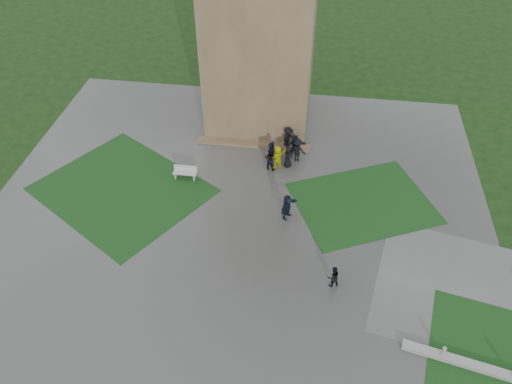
# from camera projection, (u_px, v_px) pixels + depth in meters

# --- Properties ---
(ground) EXTENTS (120.00, 120.00, 0.00)m
(ground) POSITION_uv_depth(u_px,v_px,m) (229.00, 243.00, 31.70)
(ground) COLOR black
(plaza) EXTENTS (34.00, 34.00, 0.02)m
(plaza) POSITION_uv_depth(u_px,v_px,m) (235.00, 221.00, 33.17)
(plaza) COLOR #3C3C39
(plaza) RESTS_ON ground
(lawn_inset_left) EXTENTS (14.10, 13.46, 0.01)m
(lawn_inset_left) POSITION_uv_depth(u_px,v_px,m) (122.00, 190.00, 35.52)
(lawn_inset_left) COLOR #123513
(lawn_inset_left) RESTS_ON plaza
(lawn_inset_right) EXTENTS (11.12, 10.15, 0.01)m
(lawn_inset_right) POSITION_uv_depth(u_px,v_px,m) (363.00, 203.00, 34.49)
(lawn_inset_right) COLOR #123513
(lawn_inset_right) RESTS_ON plaza
(tower) EXTENTS (8.00, 8.00, 18.00)m
(tower) POSITION_uv_depth(u_px,v_px,m) (261.00, 12.00, 36.79)
(tower) COLOR brown
(tower) RESTS_ON ground
(tower_plinth) EXTENTS (9.00, 0.80, 0.22)m
(tower_plinth) POSITION_uv_depth(u_px,v_px,m) (253.00, 144.00, 39.45)
(tower_plinth) COLOR brown
(tower_plinth) RESTS_ON plaza
(bench) EXTENTS (1.72, 0.55, 1.00)m
(bench) POSITION_uv_depth(u_px,v_px,m) (185.00, 172.00, 36.19)
(bench) COLOR #B6B6B1
(bench) RESTS_ON plaza
(visitor_cluster) EXTENTS (3.08, 3.96, 2.66)m
(visitor_cluster) POSITION_uv_depth(u_px,v_px,m) (284.00, 148.00, 37.44)
(visitor_cluster) COLOR black
(visitor_cluster) RESTS_ON plaza
(pedestrian_mid) EXTENTS (1.35, 1.84, 1.88)m
(pedestrian_mid) POSITION_uv_depth(u_px,v_px,m) (287.00, 207.00, 32.83)
(pedestrian_mid) COLOR black
(pedestrian_mid) RESTS_ON plaza
(pedestrian_near) EXTENTS (0.83, 0.67, 1.50)m
(pedestrian_near) POSITION_uv_depth(u_px,v_px,m) (333.00, 277.00, 28.73)
(pedestrian_near) COLOR black
(pedestrian_near) RESTS_ON plaza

